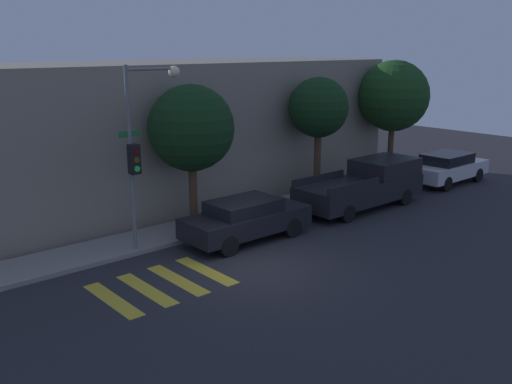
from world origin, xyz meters
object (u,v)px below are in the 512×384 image
Objects in this scene: tree_far_end at (394,96)px; sedan_middle at (447,167)px; pickup_truck at (366,184)px; traffic_light_pole at (142,137)px; tree_midblock at (319,108)px; tree_near_corner at (191,128)px; sedan_near_corner at (246,219)px.

sedan_middle is at bearing -59.29° from tree_far_end.
pickup_truck is 6.12m from tree_far_end.
traffic_light_pole is 15.77m from sedan_middle.
tree_far_end is at bearing 25.82° from pickup_truck.
tree_midblock reaches higher than pickup_truck.
tree_near_corner is at bearing 180.00° from tree_far_end.
sedan_middle is at bearing -4.71° from traffic_light_pole.
pickup_truck is 1.14× the size of tree_near_corner.
traffic_light_pole is at bearing -175.84° from tree_far_end.
pickup_truck is at bearing 0.00° from sedan_near_corner.
tree_far_end reaches higher than sedan_middle.
traffic_light_pole is 2.72m from tree_near_corner.
sedan_near_corner is at bearing -168.26° from tree_far_end.
pickup_truck is at bearing -154.18° from tree_far_end.
traffic_light_pole is at bearing 175.29° from sedan_middle.
tree_near_corner reaches higher than pickup_truck.
traffic_light_pole reaches higher than sedan_near_corner.
traffic_light_pole is at bearing 157.23° from sedan_near_corner.
pickup_truck reaches higher than sedan_near_corner.
tree_far_end reaches higher than tree_near_corner.
tree_far_end is at bearing 0.00° from tree_near_corner.
traffic_light_pole is 1.02× the size of tree_far_end.
tree_midblock is (-6.52, 2.30, 3.05)m from sedan_middle.
sedan_near_corner is (3.03, -1.27, -2.90)m from traffic_light_pole.
sedan_near_corner is at bearing -180.00° from pickup_truck.
tree_midblock is (-0.41, 2.30, 2.90)m from pickup_truck.
sedan_middle is at bearing -10.07° from tree_near_corner.
tree_far_end is (4.75, 2.30, 3.11)m from pickup_truck.
pickup_truck is 1.01× the size of tree_far_end.
sedan_near_corner is at bearing -158.70° from tree_midblock.
traffic_light_pole is 14.13m from tree_far_end.
traffic_light_pole is at bearing -157.81° from tree_near_corner.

